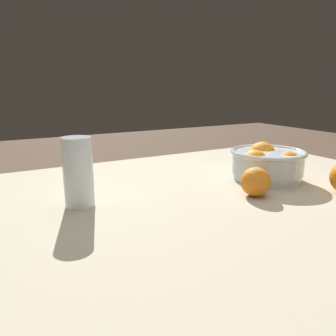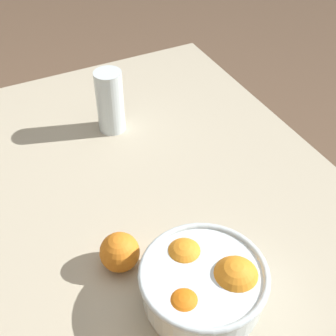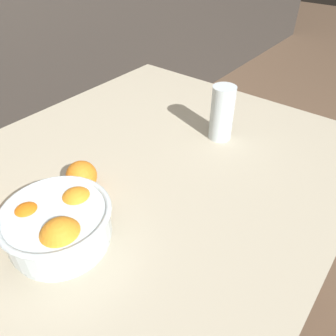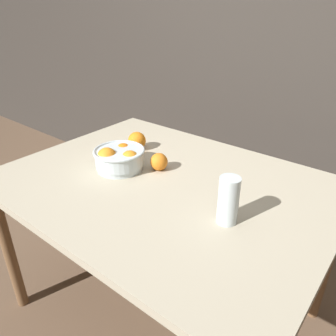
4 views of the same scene
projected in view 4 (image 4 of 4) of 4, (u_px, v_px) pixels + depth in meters
ground_plane at (165, 308)px, 1.60m from camera, size 12.00×12.00×0.00m
back_wall at (285, 8)px, 1.69m from camera, size 8.00×0.05×2.60m
dining_table at (164, 197)px, 1.31m from camera, size 1.26×0.95×0.71m
fruit_bowl at (119, 158)px, 1.34m from camera, size 0.21×0.21×0.10m
juice_glass at (228, 203)px, 1.01m from camera, size 0.07×0.07×0.16m
orange_loose_near_bowl at (159, 162)px, 1.34m from camera, size 0.07×0.07×0.07m
orange_loose_front at (137, 141)px, 1.53m from camera, size 0.08×0.08×0.08m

